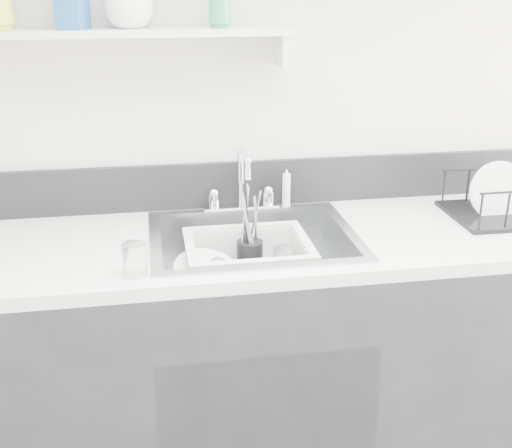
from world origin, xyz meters
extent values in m
cube|color=silver|center=(0.00, 1.49, 1.30)|extent=(3.50, 0.02, 2.60)
cube|color=black|center=(0.00, 1.19, 0.44)|extent=(3.20, 0.62, 0.88)
cube|color=white|center=(0.00, 1.19, 0.90)|extent=(3.20, 0.62, 0.04)
cube|color=black|center=(0.00, 1.49, 1.00)|extent=(3.20, 0.02, 0.16)
cube|color=silver|center=(0.00, 1.44, 0.93)|extent=(0.26, 0.06, 0.02)
cylinder|color=silver|center=(-0.10, 1.44, 0.96)|extent=(0.04, 0.04, 0.05)
cylinder|color=silver|center=(0.10, 1.44, 0.96)|extent=(0.04, 0.04, 0.05)
cylinder|color=silver|center=(0.00, 1.44, 1.03)|extent=(0.02, 0.02, 0.20)
cylinder|color=silver|center=(0.00, 1.37, 1.14)|extent=(0.02, 0.15, 0.02)
cylinder|color=silver|center=(0.16, 1.44, 0.99)|extent=(0.03, 0.03, 0.14)
cube|color=silver|center=(-0.35, 1.42, 1.52)|extent=(1.00, 0.16, 0.02)
cube|color=silver|center=(0.13, 1.42, 1.46)|extent=(0.02, 0.14, 0.10)
cylinder|color=white|center=(-0.14, 1.15, 0.78)|extent=(0.24, 0.24, 0.01)
cylinder|color=white|center=(-0.13, 1.16, 0.79)|extent=(0.23, 0.23, 0.01)
cylinder|color=white|center=(-0.15, 1.15, 0.82)|extent=(0.26, 0.25, 0.09)
cylinder|color=black|center=(0.00, 1.26, 0.82)|extent=(0.09, 0.09, 0.11)
cylinder|color=silver|center=(-0.01, 1.27, 0.92)|extent=(0.01, 0.05, 0.21)
cylinder|color=silver|center=(0.01, 1.25, 0.91)|extent=(0.02, 0.04, 0.19)
cylinder|color=black|center=(-0.01, 1.27, 0.94)|extent=(0.01, 0.06, 0.23)
cylinder|color=white|center=(0.10, 1.21, 0.82)|extent=(0.09, 0.09, 0.10)
cylinder|color=white|center=(-0.36, 0.97, 0.97)|extent=(0.08, 0.08, 0.09)
imported|color=white|center=(0.06, 1.14, 0.78)|extent=(0.12, 0.12, 0.03)
camera|label=1|loc=(-0.31, -0.64, 1.67)|focal=45.00mm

